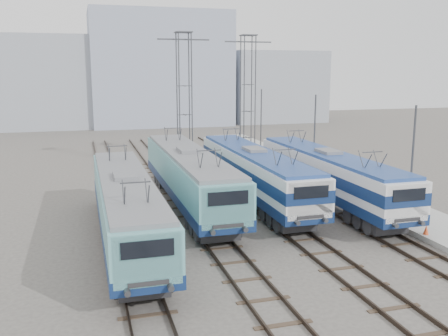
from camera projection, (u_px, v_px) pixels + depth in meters
ground at (278, 258)px, 23.86m from camera, size 160.00×160.00×0.00m
platform at (373, 199)px, 34.13m from camera, size 4.00×70.00×0.30m
locomotive_far_left at (126, 205)px, 25.29m from camera, size 2.71×17.11×3.22m
locomotive_center_left at (189, 174)px, 32.01m from camera, size 2.88×18.17×3.42m
locomotive_center_right at (255, 171)px, 33.31m from camera, size 2.76×17.42×3.28m
locomotive_far_right at (329, 173)px, 32.80m from camera, size 2.72×17.15×3.22m
catenary_tower_west at (184, 96)px, 43.33m from camera, size 4.50×1.20×12.00m
catenary_tower_east at (248, 94)px, 46.97m from camera, size 4.50×1.20×12.00m
mast_front at (412, 169)px, 27.39m from camera, size 0.12×0.12×7.00m
mast_mid at (314, 140)px, 38.71m from camera, size 0.12×0.12×7.00m
mast_rear at (261, 124)px, 50.03m from camera, size 0.12×0.12×7.00m
safety_cone at (426, 230)px, 26.33m from camera, size 0.29×0.29×0.52m
building_west at (44, 82)px, 77.21m from camera, size 18.00×12.00×14.00m
building_center at (159, 69)px, 81.68m from camera, size 22.00×14.00×18.00m
building_east at (273, 87)px, 87.66m from camera, size 16.00×12.00×12.00m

